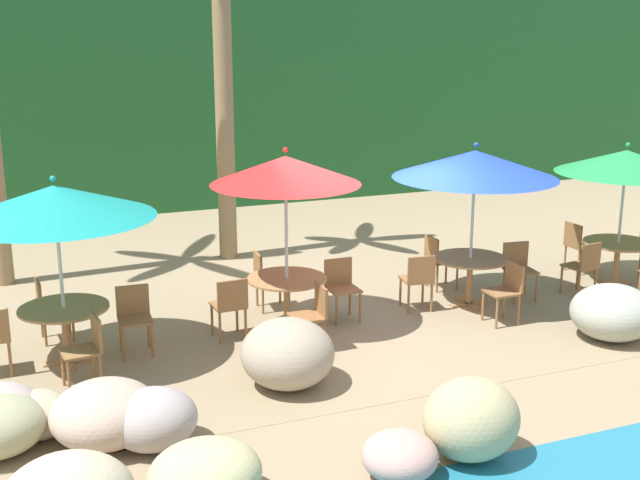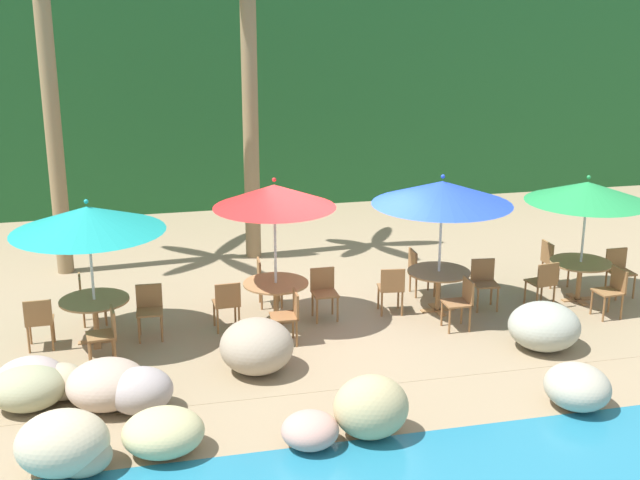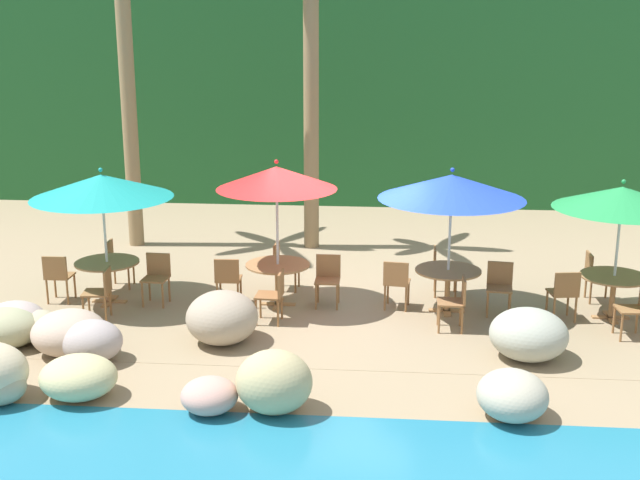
{
  "view_description": "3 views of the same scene",
  "coord_description": "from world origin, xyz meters",
  "px_view_note": "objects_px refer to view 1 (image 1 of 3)",
  "views": [
    {
      "loc": [
        -4.62,
        -10.07,
        4.11
      ],
      "look_at": [
        -0.54,
        0.18,
        1.18
      ],
      "focal_mm": 45.84,
      "sensor_mm": 36.0,
      "label": 1
    },
    {
      "loc": [
        -3.45,
        -13.18,
        5.54
      ],
      "look_at": [
        -0.27,
        0.27,
        1.36
      ],
      "focal_mm": 47.62,
      "sensor_mm": 36.0,
      "label": 2
    },
    {
      "loc": [
        0.79,
        -13.31,
        4.8
      ],
      "look_at": [
        -0.4,
        0.39,
        1.08
      ],
      "focal_mm": 46.27,
      "sensor_mm": 36.0,
      "label": 3
    }
  ],
  "objects_px": {
    "dining_table_red": "(287,286)",
    "chair_blue_seaward": "(518,266)",
    "umbrella_red": "(286,170)",
    "chair_green_inland": "(577,243)",
    "palm_tree_second": "(222,42)",
    "umbrella_teal": "(55,202)",
    "chair_red_seaward": "(341,284)",
    "chair_blue_left": "(419,278)",
    "chair_teal_inland": "(48,305)",
    "chair_blue_inland": "(437,258)",
    "chair_teal_right": "(88,346)",
    "chair_blue_right": "(507,288)",
    "dining_table_teal": "(64,317)",
    "umbrella_green": "(626,162)",
    "umbrella_blue": "(475,164)",
    "chair_green_left": "(584,265)",
    "chair_red_left": "(230,304)",
    "chair_red_right": "(313,312)",
    "chair_teal_seaward": "(134,314)",
    "dining_table_green": "(618,249)",
    "chair_red_inland": "(265,276)",
    "dining_table_blue": "(470,266)"
  },
  "relations": [
    {
      "from": "chair_red_right",
      "to": "chair_blue_inland",
      "type": "xyz_separation_m",
      "value": [
        2.75,
        1.63,
        0.0
      ]
    },
    {
      "from": "dining_table_red",
      "to": "chair_blue_right",
      "type": "distance_m",
      "value": 3.1
    },
    {
      "from": "chair_green_inland",
      "to": "palm_tree_second",
      "type": "distance_m",
      "value": 6.94
    },
    {
      "from": "chair_red_inland",
      "to": "chair_green_left",
      "type": "relative_size",
      "value": 1.0
    },
    {
      "from": "chair_teal_seaward",
      "to": "chair_green_left",
      "type": "distance_m",
      "value": 6.84
    },
    {
      "from": "chair_red_seaward",
      "to": "chair_red_right",
      "type": "bearing_deg",
      "value": -130.06
    },
    {
      "from": "umbrella_teal",
      "to": "chair_blue_right",
      "type": "distance_m",
      "value": 6.17
    },
    {
      "from": "chair_red_left",
      "to": "chair_blue_right",
      "type": "height_order",
      "value": "same"
    },
    {
      "from": "umbrella_red",
      "to": "chair_red_right",
      "type": "distance_m",
      "value": 1.92
    },
    {
      "from": "dining_table_green",
      "to": "palm_tree_second",
      "type": "distance_m",
      "value": 7.38
    },
    {
      "from": "chair_teal_seaward",
      "to": "chair_blue_seaward",
      "type": "bearing_deg",
      "value": -0.16
    },
    {
      "from": "chair_blue_seaward",
      "to": "chair_red_seaward",
      "type": "bearing_deg",
      "value": 176.49
    },
    {
      "from": "chair_red_right",
      "to": "umbrella_blue",
      "type": "height_order",
      "value": "umbrella_blue"
    },
    {
      "from": "chair_red_seaward",
      "to": "chair_green_left",
      "type": "xyz_separation_m",
      "value": [
        3.88,
        -0.48,
        0.0
      ]
    },
    {
      "from": "umbrella_red",
      "to": "dining_table_red",
      "type": "bearing_deg",
      "value": -4.47
    },
    {
      "from": "chair_blue_left",
      "to": "chair_blue_right",
      "type": "bearing_deg",
      "value": -42.97
    },
    {
      "from": "chair_blue_left",
      "to": "chair_red_seaward",
      "type": "bearing_deg",
      "value": 173.01
    },
    {
      "from": "dining_table_teal",
      "to": "dining_table_red",
      "type": "xyz_separation_m",
      "value": [
        2.95,
        0.12,
        0.0
      ]
    },
    {
      "from": "umbrella_teal",
      "to": "chair_red_left",
      "type": "relative_size",
      "value": 2.75
    },
    {
      "from": "chair_blue_inland",
      "to": "dining_table_blue",
      "type": "bearing_deg",
      "value": -85.26
    },
    {
      "from": "umbrella_teal",
      "to": "umbrella_green",
      "type": "distance_m",
      "value": 8.51
    },
    {
      "from": "dining_table_blue",
      "to": "chair_green_left",
      "type": "xyz_separation_m",
      "value": [
        1.85,
        -0.31,
        -0.1
      ]
    },
    {
      "from": "umbrella_teal",
      "to": "chair_blue_seaward",
      "type": "relative_size",
      "value": 2.75
    },
    {
      "from": "chair_red_right",
      "to": "chair_teal_right",
      "type": "bearing_deg",
      "value": -178.01
    },
    {
      "from": "chair_blue_seaward",
      "to": "chair_teal_right",
      "type": "bearing_deg",
      "value": -172.43
    },
    {
      "from": "chair_blue_seaward",
      "to": "chair_green_left",
      "type": "xyz_separation_m",
      "value": [
        1.0,
        -0.3,
        0.0
      ]
    },
    {
      "from": "umbrella_blue",
      "to": "chair_green_inland",
      "type": "relative_size",
      "value": 2.83
    },
    {
      "from": "chair_blue_seaward",
      "to": "dining_table_green",
      "type": "xyz_separation_m",
      "value": [
        1.82,
        -0.09,
        0.1
      ]
    },
    {
      "from": "chair_red_right",
      "to": "chair_teal_seaward",
      "type": "bearing_deg",
      "value": 160.05
    },
    {
      "from": "chair_red_seaward",
      "to": "umbrella_blue",
      "type": "bearing_deg",
      "value": -4.71
    },
    {
      "from": "chair_teal_seaward",
      "to": "umbrella_red",
      "type": "height_order",
      "value": "umbrella_red"
    },
    {
      "from": "umbrella_teal",
      "to": "chair_red_seaward",
      "type": "height_order",
      "value": "umbrella_teal"
    },
    {
      "from": "dining_table_teal",
      "to": "palm_tree_second",
      "type": "height_order",
      "value": "palm_tree_second"
    },
    {
      "from": "chair_teal_inland",
      "to": "chair_blue_inland",
      "type": "bearing_deg",
      "value": 0.46
    },
    {
      "from": "chair_red_left",
      "to": "chair_blue_right",
      "type": "xyz_separation_m",
      "value": [
        3.81,
        -0.8,
        0.0
      ]
    },
    {
      "from": "chair_red_left",
      "to": "chair_blue_left",
      "type": "height_order",
      "value": "same"
    },
    {
      "from": "umbrella_green",
      "to": "palm_tree_second",
      "type": "distance_m",
      "value": 6.89
    },
    {
      "from": "dining_table_red",
      "to": "chair_blue_seaward",
      "type": "xyz_separation_m",
      "value": [
        3.73,
        -0.09,
        -0.1
      ]
    },
    {
      "from": "chair_teal_seaward",
      "to": "chair_blue_seaward",
      "type": "height_order",
      "value": "same"
    },
    {
      "from": "chair_red_right",
      "to": "palm_tree_second",
      "type": "relative_size",
      "value": 0.15
    },
    {
      "from": "chair_red_seaward",
      "to": "chair_blue_left",
      "type": "distance_m",
      "value": 1.18
    },
    {
      "from": "umbrella_teal",
      "to": "umbrella_blue",
      "type": "height_order",
      "value": "umbrella_blue"
    },
    {
      "from": "chair_teal_right",
      "to": "chair_blue_left",
      "type": "height_order",
      "value": "same"
    },
    {
      "from": "chair_teal_seaward",
      "to": "chair_red_right",
      "type": "height_order",
      "value": "same"
    },
    {
      "from": "dining_table_teal",
      "to": "chair_blue_left",
      "type": "height_order",
      "value": "chair_blue_left"
    },
    {
      "from": "umbrella_teal",
      "to": "dining_table_blue",
      "type": "distance_m",
      "value": 6.01
    },
    {
      "from": "chair_teal_right",
      "to": "chair_teal_seaward",
      "type": "bearing_deg",
      "value": 52.6
    },
    {
      "from": "chair_teal_inland",
      "to": "chair_blue_seaward",
      "type": "distance_m",
      "value": 6.87
    },
    {
      "from": "umbrella_green",
      "to": "dining_table_green",
      "type": "relative_size",
      "value": 2.12
    },
    {
      "from": "umbrella_red",
      "to": "chair_teal_inland",
      "type": "bearing_deg",
      "value": 166.75
    }
  ]
}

